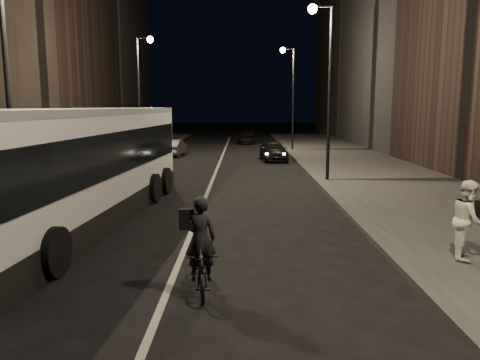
{
  "coord_description": "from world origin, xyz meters",
  "views": [
    {
      "loc": [
        1.51,
        -10.33,
        3.68
      ],
      "look_at": [
        1.43,
        3.37,
        1.5
      ],
      "focal_mm": 35.0,
      "sensor_mm": 36.0,
      "label": 1
    }
  ],
  "objects_px": {
    "streetlight_left_near": "(14,49)",
    "car_near": "(273,151)",
    "city_bus": "(79,162)",
    "pedestrian_woman": "(468,220)",
    "car_mid": "(174,148)",
    "car_far": "(247,137)",
    "streetlight_left_far": "(142,81)",
    "cyclist_on_bicycle": "(201,261)",
    "streetlight_right_far": "(290,85)",
    "streetlight_right_mid": "(325,69)"
  },
  "relations": [
    {
      "from": "streetlight_right_mid",
      "to": "pedestrian_woman",
      "type": "height_order",
      "value": "streetlight_right_mid"
    },
    {
      "from": "streetlight_right_mid",
      "to": "cyclist_on_bicycle",
      "type": "relative_size",
      "value": 4.06
    },
    {
      "from": "streetlight_left_near",
      "to": "car_far",
      "type": "height_order",
      "value": "streetlight_left_near"
    },
    {
      "from": "streetlight_right_mid",
      "to": "streetlight_left_near",
      "type": "bearing_deg",
      "value": -143.12
    },
    {
      "from": "car_near",
      "to": "car_mid",
      "type": "relative_size",
      "value": 1.06
    },
    {
      "from": "city_bus",
      "to": "pedestrian_woman",
      "type": "distance_m",
      "value": 11.08
    },
    {
      "from": "streetlight_right_far",
      "to": "streetlight_left_near",
      "type": "bearing_deg",
      "value": -113.96
    },
    {
      "from": "streetlight_right_mid",
      "to": "car_far",
      "type": "bearing_deg",
      "value": 98.09
    },
    {
      "from": "streetlight_right_mid",
      "to": "streetlight_left_far",
      "type": "distance_m",
      "value": 14.62
    },
    {
      "from": "streetlight_right_mid",
      "to": "car_near",
      "type": "bearing_deg",
      "value": 100.59
    },
    {
      "from": "streetlight_left_near",
      "to": "car_near",
      "type": "height_order",
      "value": "streetlight_left_near"
    },
    {
      "from": "car_near",
      "to": "car_mid",
      "type": "bearing_deg",
      "value": 152.41
    },
    {
      "from": "streetlight_right_mid",
      "to": "cyclist_on_bicycle",
      "type": "distance_m",
      "value": 15.08
    },
    {
      "from": "streetlight_left_far",
      "to": "streetlight_left_near",
      "type": "bearing_deg",
      "value": -90.0
    },
    {
      "from": "car_far",
      "to": "streetlight_left_far",
      "type": "bearing_deg",
      "value": -114.56
    },
    {
      "from": "streetlight_left_near",
      "to": "car_far",
      "type": "distance_m",
      "value": 33.1
    },
    {
      "from": "pedestrian_woman",
      "to": "car_mid",
      "type": "bearing_deg",
      "value": 46.27
    },
    {
      "from": "pedestrian_woman",
      "to": "car_mid",
      "type": "distance_m",
      "value": 26.13
    },
    {
      "from": "car_near",
      "to": "car_far",
      "type": "height_order",
      "value": "car_near"
    },
    {
      "from": "city_bus",
      "to": "car_far",
      "type": "bearing_deg",
      "value": 84.96
    },
    {
      "from": "streetlight_left_far",
      "to": "cyclist_on_bicycle",
      "type": "distance_m",
      "value": 24.76
    },
    {
      "from": "car_near",
      "to": "car_far",
      "type": "xyz_separation_m",
      "value": [
        -1.67,
        14.68,
        -0.08
      ]
    },
    {
      "from": "pedestrian_woman",
      "to": "car_far",
      "type": "relative_size",
      "value": 0.45
    },
    {
      "from": "car_far",
      "to": "streetlight_right_far",
      "type": "bearing_deg",
      "value": -63.84
    },
    {
      "from": "cyclist_on_bicycle",
      "to": "car_far",
      "type": "distance_m",
      "value": 37.51
    },
    {
      "from": "streetlight_right_mid",
      "to": "streetlight_right_far",
      "type": "height_order",
      "value": "same"
    },
    {
      "from": "streetlight_right_far",
      "to": "city_bus",
      "type": "bearing_deg",
      "value": -110.51
    },
    {
      "from": "streetlight_right_far",
      "to": "car_mid",
      "type": "relative_size",
      "value": 2.19
    },
    {
      "from": "streetlight_right_far",
      "to": "car_near",
      "type": "bearing_deg",
      "value": -104.41
    },
    {
      "from": "streetlight_right_mid",
      "to": "pedestrian_woman",
      "type": "distance_m",
      "value": 12.63
    },
    {
      "from": "streetlight_left_near",
      "to": "streetlight_left_far",
      "type": "distance_m",
      "value": 18.0
    },
    {
      "from": "car_near",
      "to": "car_far",
      "type": "distance_m",
      "value": 14.77
    },
    {
      "from": "streetlight_left_far",
      "to": "car_mid",
      "type": "bearing_deg",
      "value": 51.77
    },
    {
      "from": "streetlight_left_near",
      "to": "car_far",
      "type": "xyz_separation_m",
      "value": [
        7.26,
        31.94,
        -4.77
      ]
    },
    {
      "from": "streetlight_left_near",
      "to": "car_near",
      "type": "xyz_separation_m",
      "value": [
        8.93,
        17.26,
        -4.69
      ]
    },
    {
      "from": "car_near",
      "to": "car_mid",
      "type": "height_order",
      "value": "car_near"
    },
    {
      "from": "pedestrian_woman",
      "to": "car_mid",
      "type": "height_order",
      "value": "pedestrian_woman"
    },
    {
      "from": "cyclist_on_bicycle",
      "to": "pedestrian_woman",
      "type": "bearing_deg",
      "value": 8.3
    },
    {
      "from": "streetlight_right_far",
      "to": "pedestrian_woman",
      "type": "height_order",
      "value": "streetlight_right_far"
    },
    {
      "from": "cyclist_on_bicycle",
      "to": "city_bus",
      "type": "bearing_deg",
      "value": 119.14
    },
    {
      "from": "city_bus",
      "to": "car_mid",
      "type": "height_order",
      "value": "city_bus"
    },
    {
      "from": "city_bus",
      "to": "cyclist_on_bicycle",
      "type": "xyz_separation_m",
      "value": [
        4.29,
        -5.69,
        -1.29
      ]
    },
    {
      "from": "car_far",
      "to": "car_mid",
      "type": "bearing_deg",
      "value": -112.26
    },
    {
      "from": "streetlight_left_far",
      "to": "car_near",
      "type": "bearing_deg",
      "value": -4.74
    },
    {
      "from": "streetlight_left_near",
      "to": "car_mid",
      "type": "xyz_separation_m",
      "value": [
        1.73,
        20.2,
        -4.75
      ]
    },
    {
      "from": "pedestrian_woman",
      "to": "streetlight_right_mid",
      "type": "bearing_deg",
      "value": 29.72
    },
    {
      "from": "streetlight_left_far",
      "to": "pedestrian_woman",
      "type": "xyz_separation_m",
      "value": [
        12.05,
        -21.8,
        -4.28
      ]
    },
    {
      "from": "streetlight_left_near",
      "to": "streetlight_left_far",
      "type": "height_order",
      "value": "same"
    },
    {
      "from": "city_bus",
      "to": "car_far",
      "type": "distance_m",
      "value": 32.31
    },
    {
      "from": "streetlight_right_far",
      "to": "city_bus",
      "type": "height_order",
      "value": "streetlight_right_far"
    }
  ]
}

